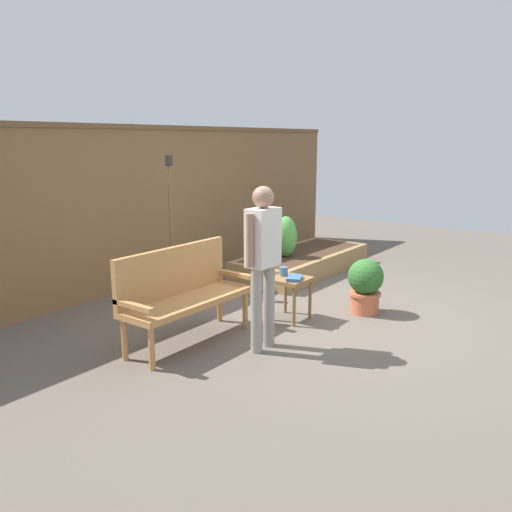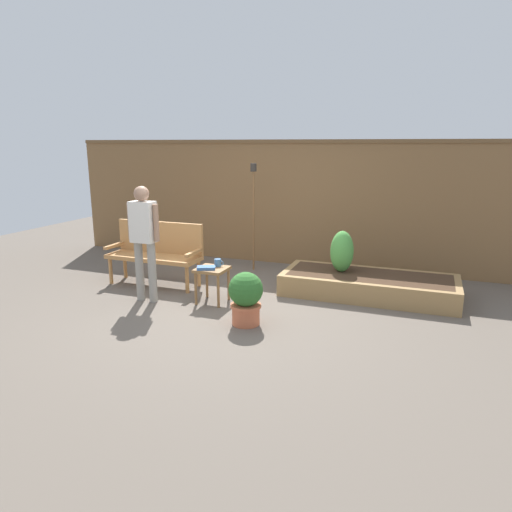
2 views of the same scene
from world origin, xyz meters
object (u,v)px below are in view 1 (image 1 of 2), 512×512
cup_on_table (284,271)px  person_by_bench (263,254)px  garden_bench (182,288)px  shrub_near_bench (286,237)px  side_table (290,285)px  potted_boxwood (365,284)px  book_on_table (294,278)px  tiki_torch (170,201)px

cup_on_table → person_by_bench: (-0.90, -0.37, 0.40)m
garden_bench → shrub_near_bench: 2.76m
cup_on_table → shrub_near_bench: (1.49, 0.97, 0.07)m
side_table → potted_boxwood: (0.71, -0.57, -0.05)m
potted_boxwood → shrub_near_bench: shrub_near_bench is taller
book_on_table → potted_boxwood: (0.76, -0.48, -0.15)m
cup_on_table → shrub_near_bench: bearing=33.0°
shrub_near_bench → person_by_bench: size_ratio=0.38×
potted_boxwood → side_table: bearing=141.4°
garden_bench → side_table: garden_bench is taller
shrub_near_bench → garden_bench: bearing=-168.0°
book_on_table → shrub_near_bench: shrub_near_bench is taller
cup_on_table → potted_boxwood: 0.98m
side_table → book_on_table: size_ratio=2.01×
cup_on_table → shrub_near_bench: 1.78m
side_table → tiki_torch: size_ratio=0.27×
garden_bench → book_on_table: bearing=-27.6°
book_on_table → potted_boxwood: 0.91m
person_by_bench → potted_boxwood: bearing=-11.2°
book_on_table → tiki_torch: (-0.04, 1.85, 0.71)m
cup_on_table → tiki_torch: (-0.12, 1.65, 0.68)m
garden_bench → shrub_near_bench: bearing=12.0°
side_table → potted_boxwood: 0.92m
potted_boxwood → shrub_near_bench: size_ratio=1.08×
cup_on_table → tiki_torch: tiki_torch is taller
tiki_torch → person_by_bench: 2.18m
garden_bench → cup_on_table: garden_bench is taller
shrub_near_bench → tiki_torch: 1.85m
garden_bench → person_by_bench: person_by_bench is taller
potted_boxwood → shrub_near_bench: (0.82, 1.65, 0.25)m
person_by_bench → tiki_torch: bearing=68.8°
garden_bench → person_by_bench: size_ratio=0.92×
garden_bench → cup_on_table: (1.21, -0.40, -0.01)m
side_table → shrub_near_bench: bearing=35.1°
side_table → garden_bench: bearing=156.7°
garden_bench → cup_on_table: size_ratio=10.79×
cup_on_table → person_by_bench: person_by_bench is taller
tiki_torch → person_by_bench: (-0.78, -2.02, -0.28)m
tiki_torch → person_by_bench: tiki_torch is taller
garden_bench → shrub_near_bench: (2.70, 0.57, 0.05)m
garden_bench → potted_boxwood: size_ratio=2.26×
potted_boxwood → shrub_near_bench: bearing=63.7°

